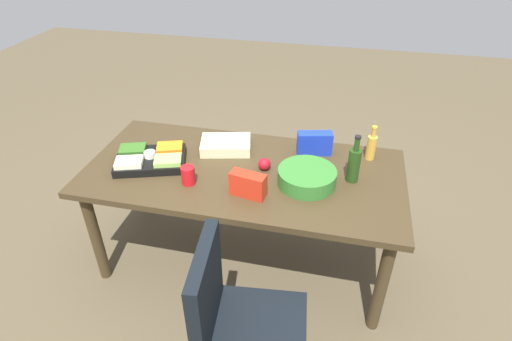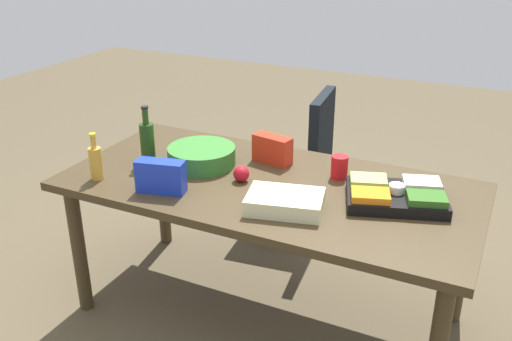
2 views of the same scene
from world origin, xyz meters
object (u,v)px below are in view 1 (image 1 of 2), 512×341
object	(u,v)px
office_chair	(244,341)
salad_bowl	(307,177)
apple_red	(265,164)
chip_bag_red	(248,185)
wine_bottle	(354,164)
conference_table	(244,181)
veggie_tray	(151,159)
dressing_bottle	(371,146)
chip_bag_blue	(315,143)
red_solo_cup	(188,175)
sheet_cake	(226,145)

from	to	relation	value
office_chair	salad_bowl	size ratio (longest dim) A/B	2.74
apple_red	salad_bowl	xyz separation A→B (m)	(-0.27, 0.09, 0.01)
office_chair	chip_bag_red	xyz separation A→B (m)	(0.13, -0.64, 0.46)
chip_bag_red	wine_bottle	size ratio (longest dim) A/B	0.67
conference_table	veggie_tray	bearing A→B (deg)	5.73
office_chair	dressing_bottle	distance (m)	1.38
office_chair	chip_bag_blue	world-z (taller)	office_chair
salad_bowl	dressing_bottle	distance (m)	0.51
office_chair	veggie_tray	xyz separation A→B (m)	(0.80, -0.82, 0.43)
red_solo_cup	salad_bowl	bearing A→B (deg)	-167.44
chip_bag_blue	dressing_bottle	distance (m)	0.35
apple_red	red_solo_cup	distance (m)	0.47
chip_bag_red	sheet_cake	bearing A→B (deg)	-59.70
apple_red	dressing_bottle	xyz separation A→B (m)	(-0.63, -0.27, 0.05)
veggie_tray	wine_bottle	bearing A→B (deg)	-175.44
conference_table	chip_bag_red	bearing A→B (deg)	110.33
salad_bowl	sheet_cake	size ratio (longest dim) A/B	1.06
conference_table	apple_red	bearing A→B (deg)	-163.16
veggie_tray	chip_bag_red	size ratio (longest dim) A/B	2.47
wine_bottle	conference_table	bearing A→B (deg)	3.52
veggie_tray	apple_red	bearing A→B (deg)	-172.27
office_chair	veggie_tray	size ratio (longest dim) A/B	1.88
wine_bottle	chip_bag_red	bearing A→B (deg)	26.11
office_chair	veggie_tray	distance (m)	1.22
conference_table	chip_bag_blue	bearing A→B (deg)	-143.65
red_solo_cup	apple_red	bearing A→B (deg)	-149.00
red_solo_cup	chip_bag_red	xyz separation A→B (m)	(-0.36, 0.03, 0.02)
apple_red	dressing_bottle	distance (m)	0.69
sheet_cake	wine_bottle	world-z (taller)	wine_bottle
dressing_bottle	red_solo_cup	xyz separation A→B (m)	(1.03, 0.51, -0.03)
chip_bag_red	sheet_cake	xyz separation A→B (m)	(0.26, -0.44, -0.04)
red_solo_cup	wine_bottle	distance (m)	0.96
office_chair	apple_red	world-z (taller)	office_chair
apple_red	wine_bottle	distance (m)	0.53
conference_table	red_solo_cup	world-z (taller)	red_solo_cup
wine_bottle	chip_bag_blue	bearing A→B (deg)	-45.18
office_chair	red_solo_cup	size ratio (longest dim) A/B	8.43
sheet_cake	office_chair	bearing A→B (deg)	109.91
salad_bowl	dressing_bottle	size ratio (longest dim) A/B	1.48
dressing_bottle	wine_bottle	distance (m)	0.29
chip_bag_blue	chip_bag_red	world-z (taller)	chip_bag_blue
veggie_tray	dressing_bottle	bearing A→B (deg)	-164.53
apple_red	chip_bag_blue	bearing A→B (deg)	-137.05
chip_bag_blue	dressing_bottle	xyz separation A→B (m)	(-0.35, -0.02, 0.01)
chip_bag_blue	red_solo_cup	size ratio (longest dim) A/B	2.00
chip_bag_red	apple_red	bearing A→B (deg)	-97.57
chip_bag_red	wine_bottle	bearing A→B (deg)	-153.89
apple_red	red_solo_cup	xyz separation A→B (m)	(0.40, 0.24, 0.02)
chip_bag_blue	red_solo_cup	xyz separation A→B (m)	(0.67, 0.50, -0.02)
office_chair	chip_bag_red	bearing A→B (deg)	-78.23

